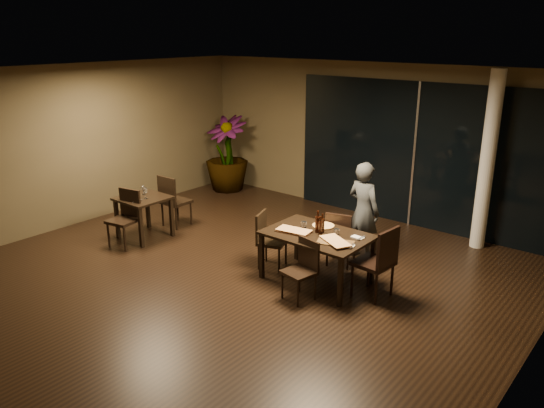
{
  "coord_description": "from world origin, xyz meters",
  "views": [
    {
      "loc": [
        5.03,
        -5.17,
        3.56
      ],
      "look_at": [
        0.19,
        0.74,
        1.05
      ],
      "focal_mm": 35.0,
      "sensor_mm": 36.0,
      "label": 1
    }
  ],
  "objects_px": {
    "diner": "(363,211)",
    "chair_main_right": "(379,259)",
    "chair_side_far": "(172,198)",
    "chair_side_near": "(126,215)",
    "chair_main_near": "(303,266)",
    "bottle_b": "(321,226)",
    "bottle_c": "(322,223)",
    "chair_main_far": "(340,236)",
    "main_table": "(317,238)",
    "side_table": "(143,204)",
    "bottle_a": "(318,222)",
    "potted_plant": "(227,154)",
    "chair_main_left": "(268,237)"
  },
  "relations": [
    {
      "from": "main_table",
      "to": "chair_main_near",
      "type": "height_order",
      "value": "chair_main_near"
    },
    {
      "from": "chair_side_far",
      "to": "chair_side_near",
      "type": "xyz_separation_m",
      "value": [
        0.06,
        -1.08,
        -0.02
      ]
    },
    {
      "from": "potted_plant",
      "to": "bottle_b",
      "type": "bearing_deg",
      "value": -30.79
    },
    {
      "from": "diner",
      "to": "main_table",
      "type": "bearing_deg",
      "value": 95.08
    },
    {
      "from": "chair_main_far",
      "to": "chair_side_far",
      "type": "xyz_separation_m",
      "value": [
        -3.39,
        -0.49,
        0.06
      ]
    },
    {
      "from": "chair_side_far",
      "to": "bottle_b",
      "type": "xyz_separation_m",
      "value": [
        3.47,
        -0.19,
        0.33
      ]
    },
    {
      "from": "main_table",
      "to": "chair_side_far",
      "type": "relative_size",
      "value": 1.5
    },
    {
      "from": "bottle_a",
      "to": "chair_main_near",
      "type": "bearing_deg",
      "value": -72.96
    },
    {
      "from": "chair_side_near",
      "to": "diner",
      "type": "height_order",
      "value": "diner"
    },
    {
      "from": "main_table",
      "to": "bottle_a",
      "type": "height_order",
      "value": "bottle_a"
    },
    {
      "from": "chair_side_far",
      "to": "bottle_c",
      "type": "relative_size",
      "value": 3.49
    },
    {
      "from": "chair_main_right",
      "to": "bottle_c",
      "type": "bearing_deg",
      "value": -83.6
    },
    {
      "from": "bottle_b",
      "to": "chair_main_left",
      "type": "bearing_deg",
      "value": -177.14
    },
    {
      "from": "chair_main_right",
      "to": "chair_side_near",
      "type": "distance_m",
      "value": 4.43
    },
    {
      "from": "chair_main_left",
      "to": "bottle_c",
      "type": "relative_size",
      "value": 3.09
    },
    {
      "from": "main_table",
      "to": "chair_side_near",
      "type": "distance_m",
      "value": 3.47
    },
    {
      "from": "bottle_b",
      "to": "chair_main_right",
      "type": "bearing_deg",
      "value": 7.39
    },
    {
      "from": "chair_side_far",
      "to": "potted_plant",
      "type": "bearing_deg",
      "value": -70.74
    },
    {
      "from": "side_table",
      "to": "chair_side_far",
      "type": "bearing_deg",
      "value": 90.79
    },
    {
      "from": "chair_main_right",
      "to": "potted_plant",
      "type": "bearing_deg",
      "value": -109.97
    },
    {
      "from": "chair_side_near",
      "to": "bottle_c",
      "type": "xyz_separation_m",
      "value": [
        3.38,
        0.99,
        0.35
      ]
    },
    {
      "from": "side_table",
      "to": "potted_plant",
      "type": "relative_size",
      "value": 0.46
    },
    {
      "from": "bottle_b",
      "to": "chair_main_far",
      "type": "bearing_deg",
      "value": 96.94
    },
    {
      "from": "chair_main_near",
      "to": "chair_side_far",
      "type": "height_order",
      "value": "chair_side_far"
    },
    {
      "from": "potted_plant",
      "to": "bottle_c",
      "type": "xyz_separation_m",
      "value": [
        4.35,
        -2.51,
        0.03
      ]
    },
    {
      "from": "chair_main_far",
      "to": "potted_plant",
      "type": "bearing_deg",
      "value": -38.37
    },
    {
      "from": "chair_main_near",
      "to": "bottle_b",
      "type": "distance_m",
      "value": 0.69
    },
    {
      "from": "chair_main_far",
      "to": "chair_side_far",
      "type": "relative_size",
      "value": 0.9
    },
    {
      "from": "diner",
      "to": "chair_main_right",
      "type": "bearing_deg",
      "value": 139.2
    },
    {
      "from": "chair_main_left",
      "to": "chair_side_near",
      "type": "height_order",
      "value": "chair_side_near"
    },
    {
      "from": "side_table",
      "to": "potted_plant",
      "type": "bearing_deg",
      "value": 106.56
    },
    {
      "from": "potted_plant",
      "to": "bottle_b",
      "type": "xyz_separation_m",
      "value": [
        4.39,
        -2.61,
        0.03
      ]
    },
    {
      "from": "chair_main_far",
      "to": "bottle_a",
      "type": "xyz_separation_m",
      "value": [
        -0.01,
        -0.62,
        0.41
      ]
    },
    {
      "from": "chair_main_near",
      "to": "diner",
      "type": "relative_size",
      "value": 0.53
    },
    {
      "from": "chair_main_far",
      "to": "chair_main_near",
      "type": "distance_m",
      "value": 1.23
    },
    {
      "from": "side_table",
      "to": "potted_plant",
      "type": "xyz_separation_m",
      "value": [
        -0.92,
        3.1,
        0.24
      ]
    },
    {
      "from": "diner",
      "to": "bottle_b",
      "type": "bearing_deg",
      "value": 98.27
    },
    {
      "from": "chair_side_near",
      "to": "chair_main_near",
      "type": "bearing_deg",
      "value": -4.49
    },
    {
      "from": "chair_main_left",
      "to": "chair_main_far",
      "type": "bearing_deg",
      "value": -70.06
    },
    {
      "from": "bottle_a",
      "to": "bottle_b",
      "type": "height_order",
      "value": "bottle_a"
    },
    {
      "from": "bottle_c",
      "to": "main_table",
      "type": "bearing_deg",
      "value": -105.98
    },
    {
      "from": "chair_side_near",
      "to": "potted_plant",
      "type": "bearing_deg",
      "value": 95.23
    },
    {
      "from": "chair_side_near",
      "to": "potted_plant",
      "type": "height_order",
      "value": "potted_plant"
    },
    {
      "from": "bottle_a",
      "to": "main_table",
      "type": "bearing_deg",
      "value": -55.37
    },
    {
      "from": "chair_side_far",
      "to": "chair_side_near",
      "type": "bearing_deg",
      "value": 91.76
    },
    {
      "from": "chair_main_right",
      "to": "bottle_c",
      "type": "xyz_separation_m",
      "value": [
        -0.94,
        -0.02,
        0.31
      ]
    },
    {
      "from": "chair_side_near",
      "to": "bottle_b",
      "type": "xyz_separation_m",
      "value": [
        3.42,
        0.89,
        0.35
      ]
    },
    {
      "from": "main_table",
      "to": "bottle_a",
      "type": "xyz_separation_m",
      "value": [
        -0.03,
        0.04,
        0.24
      ]
    },
    {
      "from": "chair_main_left",
      "to": "side_table",
      "type": "bearing_deg",
      "value": 80.3
    },
    {
      "from": "main_table",
      "to": "bottle_a",
      "type": "bearing_deg",
      "value": 124.63
    }
  ]
}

